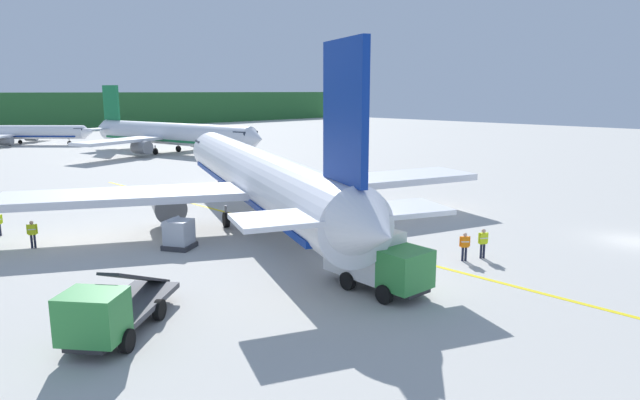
{
  "coord_description": "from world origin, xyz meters",
  "views": [
    {
      "loc": [
        -38.97,
        -10.03,
        9.6
      ],
      "look_at": [
        -14.28,
        14.53,
        2.72
      ],
      "focal_mm": 31.05,
      "sensor_mm": 36.0,
      "label": 1
    }
  ],
  "objects_px": {
    "service_truck_catering": "(375,258)",
    "crew_marshaller": "(32,232)",
    "airliner_far_taxiway": "(17,133)",
    "service_truck_baggage": "(110,312)",
    "cargo_container_near": "(326,229)",
    "crew_loader_right": "(483,241)",
    "airliner_foreground": "(257,177)",
    "airliner_mid_apron": "(170,134)",
    "cargo_container_mid": "(179,234)",
    "crew_supervisor": "(465,244)"
  },
  "relations": [
    {
      "from": "airliner_far_taxiway",
      "to": "service_truck_catering",
      "type": "height_order",
      "value": "airliner_far_taxiway"
    },
    {
      "from": "airliner_foreground",
      "to": "service_truck_baggage",
      "type": "relative_size",
      "value": 6.02
    },
    {
      "from": "cargo_container_near",
      "to": "crew_marshaller",
      "type": "relative_size",
      "value": 1.32
    },
    {
      "from": "airliner_mid_apron",
      "to": "cargo_container_mid",
      "type": "bearing_deg",
      "value": -119.77
    },
    {
      "from": "airliner_mid_apron",
      "to": "service_truck_baggage",
      "type": "relative_size",
      "value": 5.62
    },
    {
      "from": "airliner_foreground",
      "to": "crew_supervisor",
      "type": "bearing_deg",
      "value": -82.3
    },
    {
      "from": "service_truck_catering",
      "to": "cargo_container_mid",
      "type": "relative_size",
      "value": 2.44
    },
    {
      "from": "service_truck_baggage",
      "to": "service_truck_catering",
      "type": "relative_size",
      "value": 1.17
    },
    {
      "from": "airliner_far_taxiway",
      "to": "cargo_container_mid",
      "type": "relative_size",
      "value": 9.29
    },
    {
      "from": "airliner_far_taxiway",
      "to": "service_truck_baggage",
      "type": "height_order",
      "value": "airliner_far_taxiway"
    },
    {
      "from": "service_truck_baggage",
      "to": "crew_loader_right",
      "type": "distance_m",
      "value": 20.7
    },
    {
      "from": "cargo_container_mid",
      "to": "crew_loader_right",
      "type": "bearing_deg",
      "value": -51.66
    },
    {
      "from": "airliner_far_taxiway",
      "to": "airliner_foreground",
      "type": "bearing_deg",
      "value": -95.31
    },
    {
      "from": "crew_supervisor",
      "to": "cargo_container_mid",
      "type": "bearing_deg",
      "value": 126.16
    },
    {
      "from": "cargo_container_near",
      "to": "crew_supervisor",
      "type": "relative_size",
      "value": 1.39
    },
    {
      "from": "airliner_mid_apron",
      "to": "cargo_container_near",
      "type": "height_order",
      "value": "airliner_mid_apron"
    },
    {
      "from": "airliner_mid_apron",
      "to": "service_truck_catering",
      "type": "relative_size",
      "value": 6.56
    },
    {
      "from": "service_truck_baggage",
      "to": "cargo_container_near",
      "type": "xyz_separation_m",
      "value": [
        15.77,
        3.59,
        -0.17
      ]
    },
    {
      "from": "airliner_far_taxiway",
      "to": "crew_marshaller",
      "type": "xyz_separation_m",
      "value": [
        -21.62,
        -73.72,
        -1.19
      ]
    },
    {
      "from": "service_truck_baggage",
      "to": "cargo_container_near",
      "type": "distance_m",
      "value": 16.18
    },
    {
      "from": "airliner_far_taxiway",
      "to": "crew_supervisor",
      "type": "height_order",
      "value": "airliner_far_taxiway"
    },
    {
      "from": "service_truck_catering",
      "to": "crew_marshaller",
      "type": "bearing_deg",
      "value": 115.55
    },
    {
      "from": "service_truck_baggage",
      "to": "crew_supervisor",
      "type": "bearing_deg",
      "value": -13.21
    },
    {
      "from": "airliner_foreground",
      "to": "airliner_far_taxiway",
      "type": "relative_size",
      "value": 1.85
    },
    {
      "from": "airliner_mid_apron",
      "to": "crew_marshaller",
      "type": "xyz_separation_m",
      "value": [
        -33.65,
        -41.26,
        -1.97
      ]
    },
    {
      "from": "airliner_far_taxiway",
      "to": "crew_marshaller",
      "type": "distance_m",
      "value": 76.84
    },
    {
      "from": "cargo_container_mid",
      "to": "crew_loader_right",
      "type": "xyz_separation_m",
      "value": [
        11.38,
        -14.39,
        0.14
      ]
    },
    {
      "from": "airliner_foreground",
      "to": "crew_supervisor",
      "type": "relative_size",
      "value": 23.66
    },
    {
      "from": "service_truck_baggage",
      "to": "cargo_container_near",
      "type": "bearing_deg",
      "value": 12.84
    },
    {
      "from": "airliner_mid_apron",
      "to": "airliner_far_taxiway",
      "type": "relative_size",
      "value": 1.73
    },
    {
      "from": "cargo_container_near",
      "to": "crew_supervisor",
      "type": "height_order",
      "value": "cargo_container_near"
    },
    {
      "from": "cargo_container_mid",
      "to": "crew_loader_right",
      "type": "height_order",
      "value": "cargo_container_mid"
    },
    {
      "from": "airliner_mid_apron",
      "to": "service_truck_baggage",
      "type": "distance_m",
      "value": 67.58
    },
    {
      "from": "cargo_container_near",
      "to": "crew_supervisor",
      "type": "xyz_separation_m",
      "value": [
        3.11,
        -8.03,
        -0.01
      ]
    },
    {
      "from": "airliner_mid_apron",
      "to": "cargo_container_near",
      "type": "bearing_deg",
      "value": -110.68
    },
    {
      "from": "airliner_mid_apron",
      "to": "crew_marshaller",
      "type": "relative_size",
      "value": 21.07
    },
    {
      "from": "airliner_mid_apron",
      "to": "airliner_foreground",
      "type": "bearing_deg",
      "value": -112.94
    },
    {
      "from": "cargo_container_near",
      "to": "crew_loader_right",
      "type": "bearing_deg",
      "value": -63.04
    },
    {
      "from": "cargo_container_mid",
      "to": "crew_loader_right",
      "type": "distance_m",
      "value": 18.35
    },
    {
      "from": "airliner_foreground",
      "to": "crew_marshaller",
      "type": "xyz_separation_m",
      "value": [
        -14.37,
        4.3,
        -2.36
      ]
    },
    {
      "from": "cargo_container_near",
      "to": "crew_loader_right",
      "type": "xyz_separation_m",
      "value": [
        4.33,
        -8.51,
        0.05
      ]
    },
    {
      "from": "cargo_container_mid",
      "to": "crew_marshaller",
      "type": "xyz_separation_m",
      "value": [
        -6.37,
        6.44,
        0.13
      ]
    },
    {
      "from": "service_truck_baggage",
      "to": "crew_loader_right",
      "type": "height_order",
      "value": "service_truck_baggage"
    },
    {
      "from": "service_truck_catering",
      "to": "crew_supervisor",
      "type": "height_order",
      "value": "service_truck_catering"
    },
    {
      "from": "airliner_mid_apron",
      "to": "crew_loader_right",
      "type": "relative_size",
      "value": 20.88
    },
    {
      "from": "cargo_container_near",
      "to": "crew_marshaller",
      "type": "height_order",
      "value": "cargo_container_near"
    },
    {
      "from": "airliner_foreground",
      "to": "airliner_mid_apron",
      "type": "distance_m",
      "value": 49.46
    },
    {
      "from": "airliner_foreground",
      "to": "cargo_container_near",
      "type": "height_order",
      "value": "airliner_foreground"
    },
    {
      "from": "airliner_far_taxiway",
      "to": "service_truck_baggage",
      "type": "bearing_deg",
      "value": -104.97
    },
    {
      "from": "airliner_foreground",
      "to": "cargo_container_mid",
      "type": "xyz_separation_m",
      "value": [
        -8.0,
        -2.14,
        -2.48
      ]
    }
  ]
}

